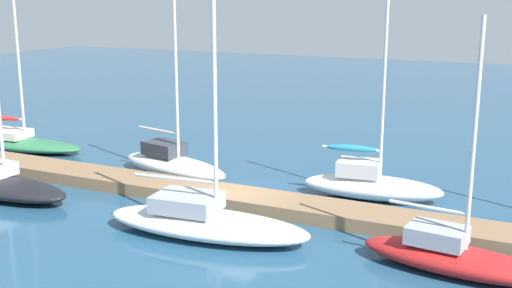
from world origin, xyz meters
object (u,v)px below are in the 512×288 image
object	(u,v)px
sailboat_0	(18,140)
sailboat_2	(173,163)
sailboat_4	(370,183)
sailboat_5	(453,255)
sailboat_3	(204,220)

from	to	relation	value
sailboat_0	sailboat_2	distance (m)	10.14
sailboat_4	sailboat_5	size ratio (longest dim) A/B	1.12
sailboat_0	sailboat_4	distance (m)	19.07
sailboat_2	sailboat_5	xyz separation A→B (m)	(13.08, -5.14, -0.08)
sailboat_2	sailboat_4	bearing A→B (deg)	17.22
sailboat_0	sailboat_3	size ratio (longest dim) A/B	1.35
sailboat_3	sailboat_2	bearing A→B (deg)	125.48
sailboat_2	sailboat_5	world-z (taller)	sailboat_2
sailboat_3	sailboat_5	xyz separation A→B (m)	(8.04, 0.67, -0.03)
sailboat_3	sailboat_4	bearing A→B (deg)	53.35
sailboat_0	sailboat_4	world-z (taller)	sailboat_0
sailboat_0	sailboat_4	size ratio (longest dim) A/B	1.51
sailboat_0	sailboat_5	bearing A→B (deg)	-19.15
sailboat_4	sailboat_5	xyz separation A→B (m)	(4.12, -5.80, -0.10)
sailboat_3	sailboat_4	xyz separation A→B (m)	(3.92, 6.47, 0.07)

